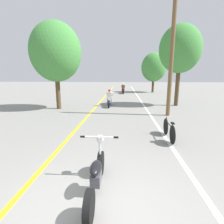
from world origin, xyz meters
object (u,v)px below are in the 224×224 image
object	(u,v)px
roadside_tree_left	(56,52)
motorcycle_rider_lead	(109,100)
roadside_tree_right_near	(180,49)
utility_pole	(172,50)
bicycle_parked	(169,130)
motorcycle_rider_far	(123,90)
roadside_tree_right_far	(154,67)
motorcycle_foreground	(96,174)

from	to	relation	value
roadside_tree_left	motorcycle_rider_lead	world-z (taller)	roadside_tree_left
motorcycle_rider_lead	roadside_tree_right_near	bearing A→B (deg)	7.02
roadside_tree_left	utility_pole	bearing A→B (deg)	-12.82
utility_pole	roadside_tree_left	bearing A→B (deg)	167.18
utility_pole	roadside_tree_right_near	world-z (taller)	utility_pole
roadside_tree_right_near	utility_pole	bearing A→B (deg)	-112.87
roadside_tree_right_near	motorcycle_rider_lead	xyz separation A→B (m)	(-5.38, -0.66, -3.86)
bicycle_parked	motorcycle_rider_far	bearing A→B (deg)	96.07
motorcycle_rider_lead	motorcycle_rider_far	xyz separation A→B (m)	(1.06, 9.87, 0.01)
roadside_tree_right_far	roadside_tree_right_near	bearing A→B (deg)	-89.60
roadside_tree_left	motorcycle_foreground	xyz separation A→B (m)	(4.18, -9.11, -3.58)
motorcycle_foreground	motorcycle_rider_lead	xyz separation A→B (m)	(-0.55, 10.40, 0.10)
roadside_tree_right_far	utility_pole	bearing A→B (deg)	-95.63
utility_pole	motorcycle_rider_far	distance (m)	13.57
motorcycle_rider_lead	bicycle_parked	distance (m)	7.66
roadside_tree_right_near	roadside_tree_left	world-z (taller)	roadside_tree_right_near
utility_pole	roadside_tree_right_near	xyz separation A→B (m)	(1.54, 3.65, 0.55)
roadside_tree_right_far	motorcycle_rider_lead	world-z (taller)	roadside_tree_right_far
motorcycle_rider_lead	motorcycle_rider_far	size ratio (longest dim) A/B	1.02
roadside_tree_right_near	roadside_tree_left	xyz separation A→B (m)	(-9.01, -1.95, -0.38)
utility_pole	motorcycle_rider_lead	size ratio (longest dim) A/B	3.63
roadside_tree_left	motorcycle_foreground	size ratio (longest dim) A/B	2.91
roadside_tree_right_far	motorcycle_rider_far	size ratio (longest dim) A/B	2.72
roadside_tree_left	bicycle_parked	distance (m)	9.44
motorcycle_rider_lead	roadside_tree_left	bearing A→B (deg)	-160.46
roadside_tree_right_far	bicycle_parked	distance (m)	19.35
motorcycle_rider_lead	bicycle_parked	world-z (taller)	motorcycle_rider_lead
roadside_tree_left	bicycle_parked	bearing A→B (deg)	-41.80
motorcycle_foreground	motorcycle_rider_lead	world-z (taller)	motorcycle_rider_lead
utility_pole	roadside_tree_left	xyz separation A→B (m)	(-7.47, 1.70, 0.17)
utility_pole	motorcycle_rider_lead	bearing A→B (deg)	142.07
roadside_tree_right_far	motorcycle_rider_lead	bearing A→B (deg)	-114.12
motorcycle_rider_lead	motorcycle_rider_far	world-z (taller)	motorcycle_rider_far
roadside_tree_right_near	roadside_tree_left	size ratio (longest dim) A/B	1.03
roadside_tree_right_far	motorcycle_foreground	world-z (taller)	roadside_tree_right_far
roadside_tree_left	roadside_tree_right_near	bearing A→B (deg)	12.22
motorcycle_rider_far	bicycle_parked	size ratio (longest dim) A/B	1.19
roadside_tree_right_near	roadside_tree_left	distance (m)	9.23
motorcycle_foreground	motorcycle_rider_far	distance (m)	20.29
roadside_tree_right_far	motorcycle_rider_far	xyz separation A→B (m)	(-4.24, -1.96, -2.97)
roadside_tree_right_near	roadside_tree_right_far	bearing A→B (deg)	90.40
roadside_tree_right_near	motorcycle_rider_far	world-z (taller)	roadside_tree_right_near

